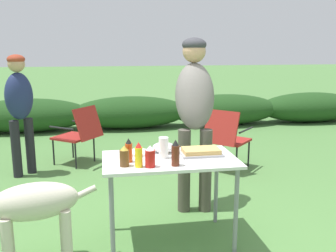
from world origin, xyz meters
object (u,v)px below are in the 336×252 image
at_px(paper_cup_stack, 164,148).
at_px(dog, 26,206).
at_px(bbq_sauce_bottle, 176,153).
at_px(beer_bottle, 124,156).
at_px(food_tray, 201,152).
at_px(mustard_bottle, 139,155).
at_px(plate_stack, 139,153).
at_px(standing_person_with_beanie, 20,103).
at_px(hot_sauce_bottle, 129,151).
at_px(mixing_bowl, 164,147).
at_px(camp_chair_green_behind_table, 226,136).
at_px(standing_person_in_dark_puffer, 195,104).
at_px(camp_chair_near_hedge, 79,132).
at_px(ketchup_bottle, 150,157).
at_px(folding_table, 170,167).

xyz_separation_m(paper_cup_stack, dog, (-1.06, -0.23, -0.33)).
bearing_deg(bbq_sauce_bottle, beer_bottle, 172.12).
relative_size(food_tray, mustard_bottle, 1.77).
height_order(plate_stack, standing_person_with_beanie, standing_person_with_beanie).
distance_m(hot_sauce_bottle, dog, 0.86).
height_order(mixing_bowl, bbq_sauce_bottle, bbq_sauce_bottle).
relative_size(standing_person_with_beanie, camp_chair_green_behind_table, 1.86).
bearing_deg(standing_person_in_dark_puffer, standing_person_with_beanie, 154.34).
relative_size(standing_person_with_beanie, camp_chair_near_hedge, 1.86).
bearing_deg(dog, beer_bottle, -95.69).
xyz_separation_m(paper_cup_stack, bbq_sauce_bottle, (0.06, -0.22, 0.01)).
bearing_deg(ketchup_bottle, standing_person_with_beanie, 122.24).
bearing_deg(plate_stack, mixing_bowl, 7.64).
bearing_deg(standing_person_in_dark_puffer, camp_chair_green_behind_table, 65.03).
height_order(mustard_bottle, beer_bottle, mustard_bottle).
relative_size(paper_cup_stack, hot_sauce_bottle, 0.90).
height_order(camp_chair_green_behind_table, camp_chair_near_hedge, same).
height_order(folding_table, standing_person_in_dark_puffer, standing_person_in_dark_puffer).
height_order(plate_stack, ketchup_bottle, ketchup_bottle).
bearing_deg(camp_chair_green_behind_table, food_tray, -70.61).
bearing_deg(food_tray, paper_cup_stack, -173.10).
height_order(folding_table, mustard_bottle, mustard_bottle).
bearing_deg(camp_chair_near_hedge, standing_person_with_beanie, 152.86).
distance_m(plate_stack, camp_chair_near_hedge, 2.28).
bearing_deg(dog, mixing_bowl, -80.53).
relative_size(mixing_bowl, mustard_bottle, 1.01).
bearing_deg(hot_sauce_bottle, ketchup_bottle, -45.62).
distance_m(camp_chair_green_behind_table, camp_chair_near_hedge, 2.04).
bearing_deg(camp_chair_green_behind_table, mustard_bottle, -80.26).
height_order(plate_stack, mixing_bowl, mixing_bowl).
bearing_deg(dog, folding_table, -89.92).
distance_m(bbq_sauce_bottle, beer_bottle, 0.39).
relative_size(mustard_bottle, standing_person_in_dark_puffer, 0.11).
xyz_separation_m(dog, camp_chair_near_hedge, (0.23, 2.54, -0.03)).
relative_size(hot_sauce_bottle, bbq_sauce_bottle, 0.94).
distance_m(hot_sauce_bottle, camp_chair_green_behind_table, 2.32).
bearing_deg(food_tray, dog, -169.07).
height_order(mustard_bottle, camp_chair_near_hedge, mustard_bottle).
distance_m(plate_stack, hot_sauce_bottle, 0.24).
height_order(hot_sauce_bottle, standing_person_in_dark_puffer, standing_person_in_dark_puffer).
height_order(mixing_bowl, camp_chair_green_behind_table, camp_chair_green_behind_table).
xyz_separation_m(food_tray, bbq_sauce_bottle, (-0.27, -0.26, 0.07)).
bearing_deg(beer_bottle, standing_person_with_beanie, 119.07).
bearing_deg(camp_chair_green_behind_table, dog, -93.40).
relative_size(mustard_bottle, dog, 0.20).
height_order(plate_stack, standing_person_in_dark_puffer, standing_person_in_dark_puffer).
distance_m(mustard_bottle, beer_bottle, 0.12).
xyz_separation_m(beer_bottle, camp_chair_green_behind_table, (1.46, 1.90, -0.35)).
relative_size(paper_cup_stack, ketchup_bottle, 1.03).
distance_m(mixing_bowl, camp_chair_near_hedge, 2.33).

